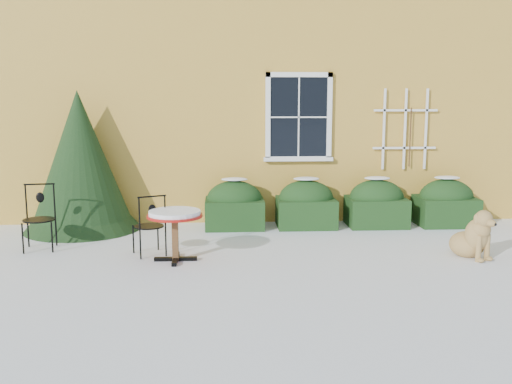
{
  "coord_description": "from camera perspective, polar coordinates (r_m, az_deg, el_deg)",
  "views": [
    {
      "loc": [
        -0.49,
        -7.57,
        2.29
      ],
      "look_at": [
        0.0,
        1.0,
        0.9
      ],
      "focal_mm": 40.0,
      "sensor_mm": 36.0,
      "label": 1
    }
  ],
  "objects": [
    {
      "name": "bistro_table",
      "position": [
        8.2,
        -8.13,
        -2.7
      ],
      "size": [
        0.79,
        0.79,
        0.73
      ],
      "rotation": [
        0.0,
        0.0,
        -0.3
      ],
      "color": "black",
      "rests_on": "ground"
    },
    {
      "name": "house",
      "position": [
        14.61,
        -1.38,
        12.83
      ],
      "size": [
        12.4,
        8.4,
        6.4
      ],
      "color": "gold",
      "rests_on": "ground"
    },
    {
      "name": "evergreen_shrub",
      "position": [
        10.52,
        -17.11,
        1.7
      ],
      "size": [
        2.03,
        2.03,
        2.46
      ],
      "rotation": [
        0.0,
        0.0,
        0.33
      ],
      "color": "black",
      "rests_on": "ground"
    },
    {
      "name": "hedge_row",
      "position": [
        10.52,
        8.53,
        -1.25
      ],
      "size": [
        4.95,
        0.8,
        0.91
      ],
      "color": "black",
      "rests_on": "ground"
    },
    {
      "name": "ground",
      "position": [
        7.93,
        0.42,
        -7.6
      ],
      "size": [
        80.0,
        80.0,
        0.0
      ],
      "primitive_type": "plane",
      "color": "white",
      "rests_on": "ground"
    },
    {
      "name": "patio_chair_far",
      "position": [
        9.41,
        -20.85,
        -2.37
      ],
      "size": [
        0.51,
        0.5,
        1.01
      ],
      "rotation": [
        0.0,
        0.0,
        0.14
      ],
      "color": "black",
      "rests_on": "ground"
    },
    {
      "name": "dog",
      "position": [
        8.92,
        20.91,
        -4.28
      ],
      "size": [
        0.65,
        0.83,
        0.76
      ],
      "rotation": [
        0.0,
        0.0,
        0.42
      ],
      "color": "tan",
      "rests_on": "ground"
    },
    {
      "name": "patio_chair_near",
      "position": [
        8.59,
        -10.58,
        -3.25
      ],
      "size": [
        0.54,
        0.54,
        0.92
      ],
      "rotation": [
        0.0,
        0.0,
        3.56
      ],
      "color": "black",
      "rests_on": "ground"
    }
  ]
}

